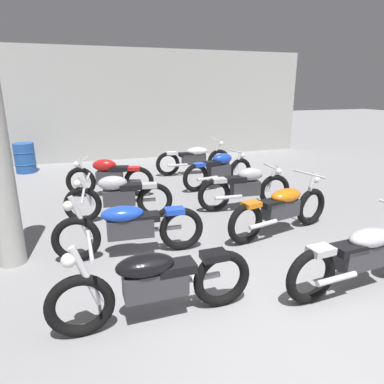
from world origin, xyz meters
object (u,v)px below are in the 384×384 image
motorcycle_left_row_3 (109,176)px  motorcycle_right_row_0 (363,254)px  motorcycle_right_row_2 (246,187)px  motorcycle_right_row_4 (194,158)px  motorcycle_right_row_3 (219,169)px  motorcycle_left_row_1 (129,227)px  oil_drum (25,158)px  motorcycle_left_row_2 (119,196)px  motorcycle_left_row_0 (154,281)px  motorcycle_right_row_1 (281,208)px

motorcycle_left_row_3 → motorcycle_right_row_0: bearing=-62.6°
motorcycle_right_row_2 → motorcycle_right_row_4: (-0.02, 3.10, -0.01)m
motorcycle_right_row_3 → motorcycle_right_row_0: bearing=-91.3°
motorcycle_right_row_0 → motorcycle_left_row_1: bearing=145.0°
oil_drum → motorcycle_left_row_2: bearing=-65.9°
motorcycle_left_row_2 → motorcycle_right_row_3: (2.58, 1.40, 0.00)m
motorcycle_left_row_3 → oil_drum: 3.72m
motorcycle_left_row_0 → motorcycle_right_row_0: 2.50m
motorcycle_left_row_3 → motorcycle_right_row_3: (2.60, -0.16, 0.00)m
motorcycle_left_row_0 → motorcycle_left_row_1: (-0.02, 1.55, 0.00)m
motorcycle_left_row_1 → motorcycle_right_row_2: (2.52, 1.29, 0.01)m
motorcycle_right_row_1 → motorcycle_left_row_2: bearing=149.0°
motorcycle_right_row_3 → oil_drum: motorcycle_right_row_3 is taller
motorcycle_left_row_3 → motorcycle_right_row_2: same height
motorcycle_right_row_4 → oil_drum: 4.88m
motorcycle_right_row_0 → motorcycle_right_row_3: 4.64m
motorcycle_right_row_4 → oil_drum: size_ratio=2.56×
motorcycle_left_row_2 → motorcycle_right_row_1: bearing=-31.0°
motorcycle_left_row_3 → motorcycle_left_row_1: bearing=-90.4°
motorcycle_left_row_0 → motorcycle_right_row_4: size_ratio=1.00×
motorcycle_left_row_3 → motorcycle_right_row_3: size_ratio=0.98×
motorcycle_right_row_2 → motorcycle_left_row_3: bearing=144.9°
motorcycle_left_row_0 → motorcycle_right_row_4: 6.45m
motorcycle_left_row_1 → motorcycle_right_row_0: (2.51, -1.76, 0.00)m
motorcycle_right_row_2 → motorcycle_right_row_3: (0.10, 1.59, 0.00)m
motorcycle_left_row_0 → motorcycle_right_row_2: motorcycle_left_row_0 is taller
motorcycle_left_row_2 → motorcycle_left_row_3: (-0.01, 1.56, 0.00)m
motorcycle_right_row_1 → motorcycle_right_row_4: 4.41m
motorcycle_right_row_0 → motorcycle_right_row_2: size_ratio=1.10×
motorcycle_right_row_1 → motorcycle_right_row_2: size_ratio=1.08×
motorcycle_left_row_0 → oil_drum: motorcycle_left_row_0 is taller
motorcycle_right_row_2 → motorcycle_left_row_1: bearing=-152.8°
motorcycle_left_row_1 → motorcycle_right_row_4: 5.06m
motorcycle_left_row_0 → motorcycle_left_row_2: size_ratio=1.10×
motorcycle_left_row_0 → motorcycle_right_row_4: bearing=67.3°
motorcycle_right_row_4 → motorcycle_left_row_1: bearing=-119.6°
motorcycle_left_row_2 → motorcycle_left_row_3: same height
motorcycle_right_row_1 → motorcycle_right_row_2: motorcycle_right_row_1 is taller
motorcycle_left_row_2 → motorcycle_right_row_1: motorcycle_right_row_1 is taller
motorcycle_right_row_0 → motorcycle_right_row_3: size_ratio=1.11×
motorcycle_left_row_3 → motorcycle_right_row_2: bearing=-35.1°
motorcycle_left_row_2 → motorcycle_right_row_0: bearing=-52.6°
motorcycle_left_row_0 → oil_drum: size_ratio=2.55×
motorcycle_right_row_1 → oil_drum: (-4.56, 6.15, -0.03)m
motorcycle_left_row_0 → motorcycle_right_row_1: 2.93m
motorcycle_left_row_3 → motorcycle_right_row_3: same height
motorcycle_left_row_0 → motorcycle_left_row_2: (0.02, 3.03, 0.01)m
motorcycle_left_row_1 → motorcycle_right_row_3: size_ratio=1.11×
motorcycle_left_row_0 → motorcycle_left_row_3: bearing=90.0°
motorcycle_left_row_2 → motorcycle_right_row_3: same height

